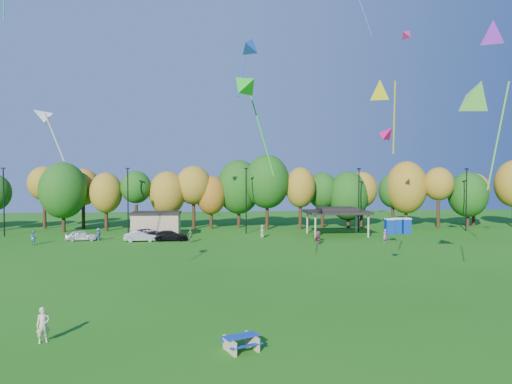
{
  "coord_description": "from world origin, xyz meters",
  "views": [
    {
      "loc": [
        -2.56,
        -22.75,
        7.97
      ],
      "look_at": [
        0.16,
        6.0,
        6.96
      ],
      "focal_mm": 32.0,
      "sensor_mm": 36.0,
      "label": 1
    }
  ],
  "objects": [
    {
      "name": "kite_flyer",
      "position": [
        -10.67,
        -0.35,
        0.85
      ],
      "size": [
        0.74,
        0.65,
        1.7
      ],
      "primitive_type": "imported",
      "rotation": [
        0.0,
        0.0,
        0.49
      ],
      "color": "beige",
      "rests_on": "ground"
    },
    {
      "name": "kite_13",
      "position": [
        0.19,
        10.63,
        17.5
      ],
      "size": [
        2.1,
        2.86,
        4.61
      ],
      "color": "#1C439F"
    },
    {
      "name": "car_a",
      "position": [
        -18.71,
        35.0,
        0.64
      ],
      "size": [
        3.91,
        1.89,
        1.29
      ],
      "primitive_type": "imported",
      "rotation": [
        0.0,
        0.0,
        1.67
      ],
      "color": "silver",
      "rests_on": "ground"
    },
    {
      "name": "far_person_0",
      "position": [
        3.77,
        35.6,
        0.82
      ],
      "size": [
        0.71,
        0.91,
        1.64
      ],
      "primitive_type": "imported",
      "rotation": [
        0.0,
        0.0,
        4.97
      ],
      "color": "gray",
      "rests_on": "ground"
    },
    {
      "name": "pavilion",
      "position": [
        14.0,
        37.0,
        3.23
      ],
      "size": [
        8.2,
        6.2,
        3.77
      ],
      "color": "tan",
      "rests_on": "ground"
    },
    {
      "name": "kite_5",
      "position": [
        15.04,
        6.48,
        13.49
      ],
      "size": [
        2.63,
        4.98,
        8.0
      ],
      "color": "#75E24F"
    },
    {
      "name": "kite_2",
      "position": [
        20.05,
        12.59,
        19.69
      ],
      "size": [
        3.4,
        5.06,
        8.72
      ],
      "color": "purple"
    },
    {
      "name": "kite_15",
      "position": [
        -0.52,
        8.9,
        14.32
      ],
      "size": [
        3.77,
        3.8,
        7.59
      ],
      "color": "green"
    },
    {
      "name": "far_person_4",
      "position": [
        9.67,
        29.27,
        0.78
      ],
      "size": [
        1.07,
        1.5,
        1.56
      ],
      "primitive_type": "imported",
      "rotation": [
        0.0,
        0.0,
        4.24
      ],
      "color": "#953E57",
      "rests_on": "ground"
    },
    {
      "name": "lamp_posts",
      "position": [
        2.0,
        40.0,
        4.9
      ],
      "size": [
        64.5,
        0.25,
        9.09
      ],
      "color": "black",
      "rests_on": "ground"
    },
    {
      "name": "car_b",
      "position": [
        -11.36,
        33.64,
        0.65
      ],
      "size": [
        4.03,
        1.72,
        1.29
      ],
      "primitive_type": "imported",
      "rotation": [
        0.0,
        0.0,
        1.66
      ],
      "color": "#A5A5AA",
      "rests_on": "ground"
    },
    {
      "name": "kite_9",
      "position": [
        15.67,
        18.96,
        21.36
      ],
      "size": [
        1.79,
        1.68,
        1.44
      ],
      "color": "#C62172"
    },
    {
      "name": "far_person_5",
      "position": [
        -23.33,
        32.07,
        0.82
      ],
      "size": [
        0.97,
        0.88,
        1.63
      ],
      "primitive_type": "imported",
      "rotation": [
        0.0,
        0.0,
        2.74
      ],
      "color": "teal",
      "rests_on": "ground"
    },
    {
      "name": "car_d",
      "position": [
        -7.82,
        33.88,
        0.63
      ],
      "size": [
        4.37,
        1.8,
        1.27
      ],
      "primitive_type": "imported",
      "rotation": [
        0.0,
        0.0,
        1.58
      ],
      "color": "black",
      "rests_on": "ground"
    },
    {
      "name": "far_person_3",
      "position": [
        -16.63,
        34.67,
        0.78
      ],
      "size": [
        0.81,
        1.12,
        1.56
      ],
      "primitive_type": "imported",
      "rotation": [
        0.0,
        0.0,
        4.46
      ],
      "color": "#446197",
      "rests_on": "ground"
    },
    {
      "name": "car_c",
      "position": [
        -10.49,
        34.67,
        0.71
      ],
      "size": [
        5.28,
        2.73,
        1.42
      ],
      "primitive_type": "imported",
      "rotation": [
        0.0,
        0.0,
        1.64
      ],
      "color": "#0E1456",
      "rests_on": "ground"
    },
    {
      "name": "far_person_1",
      "position": [
        -5.25,
        32.21,
        0.83
      ],
      "size": [
        1.05,
        0.77,
        1.66
      ],
      "primitive_type": "imported",
      "rotation": [
        0.0,
        0.0,
        3.57
      ],
      "color": "#53804E",
      "rests_on": "ground"
    },
    {
      "name": "picnic_table",
      "position": [
        -1.3,
        -2.21,
        0.4
      ],
      "size": [
        1.98,
        1.84,
        0.69
      ],
      "rotation": [
        0.0,
        0.0,
        0.4
      ],
      "color": "tan",
      "rests_on": "ground"
    },
    {
      "name": "porta_potties",
      "position": [
        22.77,
        37.8,
        1.1
      ],
      "size": [
        3.75,
        1.81,
        2.18
      ],
      "color": "#0B3393",
      "rests_on": "ground"
    },
    {
      "name": "tree_line",
      "position": [
        -1.03,
        45.51,
        5.91
      ],
      "size": [
        93.57,
        10.55,
        11.15
      ],
      "color": "black",
      "rests_on": "ground"
    },
    {
      "name": "far_person_2",
      "position": [
        18.03,
        30.15,
        0.8
      ],
      "size": [
        0.7,
        0.63,
        1.6
      ],
      "primitive_type": "imported",
      "rotation": [
        0.0,
        0.0,
        3.69
      ],
      "color": "#B7569C",
      "rests_on": "ground"
    },
    {
      "name": "kite_4",
      "position": [
        7.77,
        3.46,
        10.54
      ],
      "size": [
        1.39,
        1.44,
        1.16
      ],
      "color": "#DF0C60"
    },
    {
      "name": "kite_10",
      "position": [
        -12.82,
        5.76,
        11.59
      ],
      "size": [
        2.24,
        1.39,
        3.49
      ],
      "color": "#B8B8B8"
    },
    {
      "name": "kite_1",
      "position": [
        9.2,
        8.65,
        14.1
      ],
      "size": [
        2.12,
        3.49,
        5.62
      ],
      "color": "yellow"
    },
    {
      "name": "ground",
      "position": [
        0.0,
        0.0,
        0.0
      ],
      "size": [
        160.0,
        160.0,
        0.0
      ],
      "primitive_type": "plane",
      "color": "#19600F",
      "rests_on": "ground"
    },
    {
      "name": "utility_building",
      "position": [
        -10.0,
        38.0,
        1.64
      ],
      "size": [
        6.3,
        4.3,
        3.25
      ],
      "color": "tan",
      "rests_on": "ground"
    }
  ]
}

